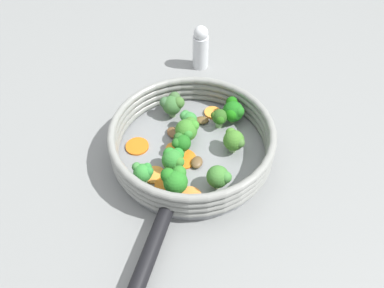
# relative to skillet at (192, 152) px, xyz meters

# --- Properties ---
(ground_plane) EXTENTS (4.00, 4.00, 0.00)m
(ground_plane) POSITION_rel_skillet_xyz_m (0.00, 0.00, -0.01)
(ground_plane) COLOR gray
(skillet) EXTENTS (0.30, 0.30, 0.02)m
(skillet) POSITION_rel_skillet_xyz_m (0.00, 0.00, 0.00)
(skillet) COLOR gray
(skillet) RESTS_ON ground_plane
(skillet_rim_wall) EXTENTS (0.31, 0.31, 0.06)m
(skillet_rim_wall) POSITION_rel_skillet_xyz_m (0.00, 0.00, 0.04)
(skillet_rim_wall) COLOR gray
(skillet_rim_wall) RESTS_ON skillet
(skillet_handle) EXTENTS (0.17, 0.11, 0.03)m
(skillet_handle) POSITION_rel_skillet_xyz_m (0.21, 0.12, 0.02)
(skillet_handle) COLOR black
(skillet_handle) RESTS_ON skillet
(skillet_rivet_left) EXTENTS (0.01, 0.01, 0.01)m
(skillet_rivet_left) POSITION_rel_skillet_xyz_m (0.14, 0.04, 0.01)
(skillet_rivet_left) COLOR gray
(skillet_rivet_left) RESTS_ON skillet
(skillet_rivet_right) EXTENTS (0.01, 0.01, 0.01)m
(skillet_rivet_right) POSITION_rel_skillet_xyz_m (0.10, 0.10, 0.01)
(skillet_rivet_right) COLOR gray
(skillet_rivet_right) RESTS_ON skillet
(carrot_slice_0) EXTENTS (0.05, 0.05, 0.00)m
(carrot_slice_0) POSITION_rel_skillet_xyz_m (0.09, -0.00, 0.01)
(carrot_slice_0) COLOR orange
(carrot_slice_0) RESTS_ON skillet
(carrot_slice_1) EXTENTS (0.04, 0.04, 0.00)m
(carrot_slice_1) POSITION_rel_skillet_xyz_m (0.03, -0.03, 0.01)
(carrot_slice_1) COLOR orange
(carrot_slice_1) RESTS_ON skillet
(carrot_slice_2) EXTENTS (0.06, 0.06, 0.01)m
(carrot_slice_2) POSITION_rel_skillet_xyz_m (0.08, 0.08, 0.01)
(carrot_slice_2) COLOR orange
(carrot_slice_2) RESTS_ON skillet
(carrot_slice_3) EXTENTS (0.05, 0.05, 0.00)m
(carrot_slice_3) POSITION_rel_skillet_xyz_m (0.07, -0.08, 0.01)
(carrot_slice_3) COLOR orange
(carrot_slice_3) RESTS_ON skillet
(carrot_slice_4) EXTENTS (0.06, 0.06, 0.01)m
(carrot_slice_4) POSITION_rel_skillet_xyz_m (0.09, 0.03, 0.01)
(carrot_slice_4) COLOR orange
(carrot_slice_4) RESTS_ON skillet
(carrot_slice_5) EXTENTS (0.06, 0.06, 0.00)m
(carrot_slice_5) POSITION_rel_skillet_xyz_m (0.03, 0.01, 0.01)
(carrot_slice_5) COLOR orange
(carrot_slice_5) RESTS_ON skillet
(carrot_slice_6) EXTENTS (0.05, 0.05, 0.01)m
(carrot_slice_6) POSITION_rel_skillet_xyz_m (-0.10, -0.04, 0.01)
(carrot_slice_6) COLOR #F79836
(carrot_slice_6) RESTS_ON skillet
(broccoli_floret_0) EXTENTS (0.05, 0.05, 0.05)m
(broccoli_floret_0) POSITION_rel_skillet_xyz_m (-0.11, -0.00, 0.04)
(broccoli_floret_0) COLOR #7CA652
(broccoli_floret_0) RESTS_ON skillet
(broccoli_floret_1) EXTENTS (0.05, 0.05, 0.05)m
(broccoli_floret_1) POSITION_rel_skillet_xyz_m (0.09, 0.05, 0.04)
(broccoli_floret_1) COLOR #739F5C
(broccoli_floret_1) RESTS_ON skillet
(broccoli_floret_2) EXTENTS (0.05, 0.05, 0.04)m
(broccoli_floret_2) POSITION_rel_skillet_xyz_m (0.06, 0.01, 0.03)
(broccoli_floret_2) COLOR #5D8554
(broccoli_floret_2) RESTS_ON skillet
(broccoli_floret_3) EXTENTS (0.03, 0.04, 0.04)m
(broccoli_floret_3) POSITION_rel_skillet_xyz_m (-0.03, -0.05, 0.03)
(broccoli_floret_3) COLOR #63974C
(broccoli_floret_3) RESTS_ON skillet
(broccoli_floret_4) EXTENTS (0.04, 0.04, 0.05)m
(broccoli_floret_4) POSITION_rel_skillet_xyz_m (0.12, -0.00, 0.04)
(broccoli_floret_4) COLOR #8BA36D
(broccoli_floret_4) RESTS_ON skillet
(broccoli_floret_5) EXTENTS (0.04, 0.05, 0.05)m
(broccoli_floret_5) POSITION_rel_skillet_xyz_m (-0.06, 0.06, 0.04)
(broccoli_floret_5) COLOR #87AB6F
(broccoli_floret_5) RESTS_ON skillet
(broccoli_floret_6) EXTENTS (0.05, 0.04, 0.05)m
(broccoli_floret_6) POSITION_rel_skillet_xyz_m (-0.01, -0.02, 0.04)
(broccoli_floret_6) COLOR #7EB26F
(broccoli_floret_6) RESTS_ON skillet
(broccoli_floret_7) EXTENTS (0.03, 0.03, 0.04)m
(broccoli_floret_7) POSITION_rel_skillet_xyz_m (-0.08, -0.01, 0.03)
(broccoli_floret_7) COLOR #7DAB68
(broccoli_floret_7) RESTS_ON skillet
(broccoli_floret_8) EXTENTS (0.05, 0.05, 0.05)m
(broccoli_floret_8) POSITION_rel_skillet_xyz_m (-0.04, -0.10, 0.04)
(broccoli_floret_8) COLOR #668854
(broccoli_floret_8) RESTS_ON skillet
(broccoli_floret_9) EXTENTS (0.04, 0.04, 0.05)m
(broccoli_floret_9) POSITION_rel_skillet_xyz_m (0.03, 0.10, 0.04)
(broccoli_floret_9) COLOR #8EAC6A
(broccoli_floret_9) RESTS_ON skillet
(broccoli_floret_10) EXTENTS (0.04, 0.04, 0.04)m
(broccoli_floret_10) POSITION_rel_skillet_xyz_m (0.02, -0.01, 0.04)
(broccoli_floret_10) COLOR #658B45
(broccoli_floret_10) RESTS_ON skillet
(mushroom_piece_0) EXTENTS (0.03, 0.03, 0.01)m
(mushroom_piece_0) POSITION_rel_skillet_xyz_m (-0.07, -0.04, 0.01)
(mushroom_piece_0) COLOR brown
(mushroom_piece_0) RESTS_ON skillet
(mushroom_piece_1) EXTENTS (0.03, 0.04, 0.01)m
(mushroom_piece_1) POSITION_rel_skillet_xyz_m (0.00, -0.05, 0.01)
(mushroom_piece_1) COLOR brown
(mushroom_piece_1) RESTS_ON skillet
(mushroom_piece_2) EXTENTS (0.04, 0.03, 0.01)m
(mushroom_piece_2) POSITION_rel_skillet_xyz_m (0.02, 0.03, 0.01)
(mushroom_piece_2) COLOR brown
(mushroom_piece_2) RESTS_ON skillet
(salt_shaker) EXTENTS (0.04, 0.04, 0.11)m
(salt_shaker) POSITION_rel_skillet_xyz_m (-0.21, -0.20, 0.05)
(salt_shaker) COLOR silver
(salt_shaker) RESTS_ON ground_plane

